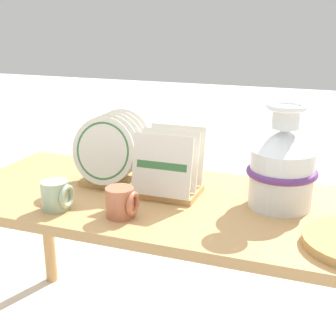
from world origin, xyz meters
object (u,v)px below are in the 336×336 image
Objects in this scene: mug_sage_glaze at (56,195)px; dish_rack_square_plates at (169,174)px; dish_rack_round_plates at (112,155)px; mug_terracotta_glaze at (121,202)px; ceramic_vase at (282,165)px.

dish_rack_square_plates is at bearing 40.37° from mug_sage_glaze.
mug_terracotta_glaze is at bearing -58.15° from dish_rack_round_plates.
ceramic_vase is 0.62m from dish_rack_round_plates.
mug_sage_glaze and mug_terracotta_glaze have the same top height.
dish_rack_round_plates is 1.15× the size of dish_rack_square_plates.
dish_rack_square_plates is at bearing 72.38° from mug_terracotta_glaze.
dish_rack_square_plates is 2.36× the size of mug_sage_glaze.
ceramic_vase is at bearing 29.99° from mug_terracotta_glaze.
dish_rack_round_plates is at bearing 172.95° from dish_rack_square_plates.
dish_rack_round_plates is 0.29m from mug_sage_glaze.
dish_rack_square_plates is 0.25m from mug_terracotta_glaze.
mug_terracotta_glaze is at bearing -150.01° from ceramic_vase.
ceramic_vase is 3.52× the size of mug_terracotta_glaze.
ceramic_vase is at bearing 22.56° from mug_sage_glaze.
mug_terracotta_glaze is (0.16, -0.26, -0.06)m from dish_rack_round_plates.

